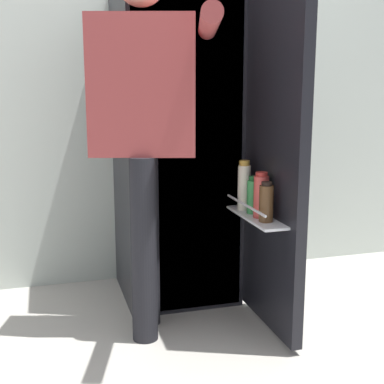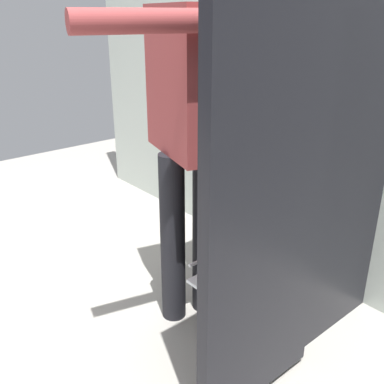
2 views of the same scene
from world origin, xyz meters
The scene contains 4 objects.
ground_plane centered at (0.00, 0.00, 0.00)m, with size 6.86×6.86×0.00m, color #B7B2A8.
kitchen_wall centered at (0.00, 0.90, 1.24)m, with size 4.40×0.10×2.48m, color beige.
refrigerator centered at (0.03, 0.50, 0.84)m, with size 0.66×1.19×1.68m.
person centered at (-0.25, 0.10, 1.05)m, with size 0.59×0.86×1.73m.
Camera 2 is at (1.18, -1.10, 1.44)m, focal length 40.70 mm.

